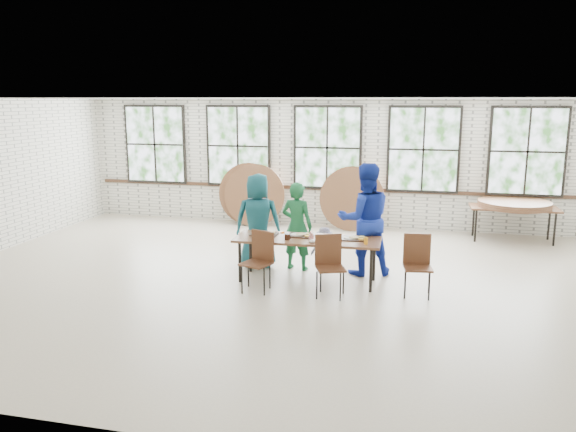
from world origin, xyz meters
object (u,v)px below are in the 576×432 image
chair_near_left (259,256)px  storage_table (514,209)px  chair_near_right (329,260)px  dining_table (307,241)px

chair_near_left → storage_table: size_ratio=0.52×
chair_near_right → storage_table: (3.29, 4.27, 0.13)m
chair_near_left → chair_near_right: 1.12m
dining_table → chair_near_left: bearing=-140.2°
dining_table → chair_near_left: size_ratio=2.55×
chair_near_right → storage_table: bearing=31.4°
chair_near_right → dining_table: bearing=108.3°
storage_table → chair_near_right: bearing=-128.6°
dining_table → storage_table: bearing=43.1°
dining_table → storage_table: size_ratio=1.34×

